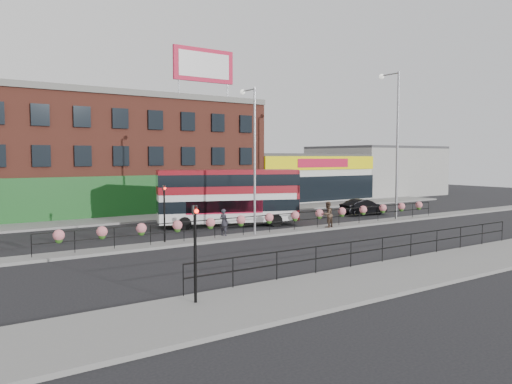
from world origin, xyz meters
TOP-DOWN VIEW (x-y plane):
  - ground at (0.00, 0.00)m, footprint 120.00×120.00m
  - south_pavement at (0.00, -12.00)m, footprint 60.00×4.00m
  - north_pavement at (0.00, 12.00)m, footprint 60.00×4.00m
  - median at (0.00, 0.00)m, footprint 60.00×1.60m
  - yellow_line_inner at (0.00, -9.70)m, footprint 60.00×0.10m
  - yellow_line_outer at (0.00, -9.88)m, footprint 60.00×0.10m
  - brick_building at (-4.00, 19.96)m, footprint 25.00×12.21m
  - supermarket at (16.00, 19.90)m, footprint 15.00×12.25m
  - warehouse_east at (30.75, 20.00)m, footprint 14.50×12.00m
  - billboard at (2.50, 14.99)m, footprint 6.00×0.29m
  - median_railing at (0.00, 0.00)m, footprint 30.04×0.56m
  - south_railing at (-2.00, -10.10)m, footprint 20.04×0.05m
  - double_decker_bus at (-1.12, 4.78)m, footprint 10.13×5.53m
  - car at (11.95, 4.28)m, footprint 2.48×4.43m
  - pedestrian_a at (-4.10, 0.47)m, footprint 0.82×0.73m
  - pedestrian_b at (3.57, -0.39)m, footprint 1.19×1.09m
  - lamp_column_west at (-2.22, 0.13)m, footprint 0.32×1.58m
  - lamp_column_east at (11.14, 0.39)m, footprint 0.41×1.98m
  - traffic_light_south at (-12.00, -11.01)m, footprint 0.15×0.28m
  - traffic_light_median at (-8.00, 0.39)m, footprint 0.15×0.28m

SIDE VIEW (x-z plane):
  - ground at x=0.00m, z-range 0.00..0.00m
  - yellow_line_inner at x=0.00m, z-range 0.00..0.01m
  - yellow_line_outer at x=0.00m, z-range 0.00..0.01m
  - south_pavement at x=0.00m, z-range 0.00..0.15m
  - north_pavement at x=0.00m, z-range 0.00..0.15m
  - median at x=0.00m, z-range 0.00..0.15m
  - car at x=11.95m, z-range 0.00..1.34m
  - south_railing at x=-2.00m, z-range 0.40..1.52m
  - pedestrian_a at x=-4.10m, z-range 0.15..1.79m
  - pedestrian_b at x=3.57m, z-range 0.15..1.91m
  - median_railing at x=0.00m, z-range 0.43..1.66m
  - double_decker_bus at x=-1.12m, z-range 0.46..4.47m
  - traffic_light_south at x=-12.00m, z-range 0.64..4.29m
  - traffic_light_median at x=-8.00m, z-range 0.64..4.29m
  - supermarket at x=16.00m, z-range 0.00..5.30m
  - warehouse_east at x=30.75m, z-range 0.00..6.30m
  - brick_building at x=-4.00m, z-range -0.02..10.28m
  - lamp_column_west at x=-2.22m, z-range 0.98..9.99m
  - lamp_column_east at x=11.14m, z-range 1.19..12.48m
  - billboard at x=2.50m, z-range 10.98..15.38m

